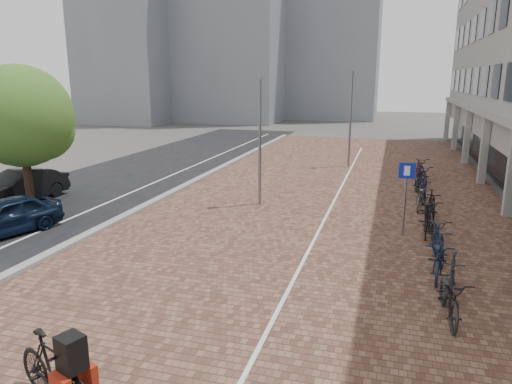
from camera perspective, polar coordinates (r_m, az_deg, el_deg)
The scene contains 15 objects.
ground at distance 11.39m, azimuth -8.75°, elevation -13.28°, with size 140.00×140.00×0.00m, color #474442.
plaza_brick at distance 21.90m, azimuth 9.48°, elevation -0.09°, with size 14.50×42.00×0.04m, color brown.
street_asphalt at distance 25.58m, azimuth -15.78°, elevation 1.54°, with size 8.00×50.00×0.03m, color black.
curb at distance 23.75m, azimuth -7.77°, elevation 1.19°, with size 0.35×42.00×0.14m, color gray.
lane_line at distance 24.58m, azimuth -11.82°, elevation 1.33°, with size 0.12×44.00×0.00m, color white.
parking_line at distance 21.87m, azimuth 10.00°, elevation -0.06°, with size 0.10×30.00×0.00m, color white.
bg_towers at distance 61.69m, azimuth -1.70°, elevation 21.82°, with size 33.00×23.00×32.00m.
car_navy at distance 17.80m, azimuth -28.32°, elevation -2.65°, with size 1.51×3.76×1.28m, color black.
car_dark at distance 22.11m, azimuth -26.81°, elevation 0.58°, with size 1.48×4.24×1.40m, color black.
hero_bike at distance 8.52m, azimuth -23.30°, elevation -19.32°, with size 2.11×1.26×1.44m.
parking_sign at distance 16.09m, azimuth 17.75°, elevation 0.57°, with size 0.52×0.10×2.49m.
lamp_near at distance 19.09m, azimuth 0.47°, elevation 5.92°, with size 0.12×0.12×5.14m, color slate.
lamp_far at distance 28.36m, azimuth 11.40°, elevation 8.63°, with size 0.12×0.12×5.59m, color gray.
street_tree at distance 20.33m, azimuth -26.26°, elevation 7.97°, with size 3.91×3.91×5.69m.
bike_row at distance 18.83m, azimuth 20.10°, elevation -1.39°, with size 1.26×18.12×1.05m.
Camera 1 is at (4.44, -9.15, 5.11)m, focal length 32.89 mm.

